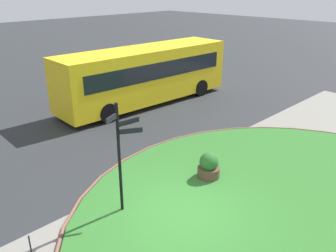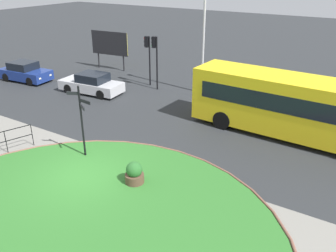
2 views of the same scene
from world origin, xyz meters
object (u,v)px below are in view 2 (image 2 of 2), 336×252
billboard_left (110,44)px  planter_near_signpost (134,174)px  car_near_lane (92,84)px  traffic_light_far (155,51)px  bus_yellow (293,106)px  lamppost_tall (204,26)px  car_far_lane (25,72)px  traffic_light_near (148,50)px  signpost_directional (82,117)px

billboard_left → planter_near_signpost: billboard_left is taller
car_near_lane → billboard_left: (-2.96, 5.58, 1.53)m
traffic_light_far → bus_yellow: bearing=161.0°
car_near_lane → lamppost_tall: (6.53, 4.12, 3.92)m
car_near_lane → car_far_lane: (-6.39, -0.55, 0.04)m
traffic_light_far → billboard_left: (-6.31, 2.52, -0.59)m
bus_yellow → lamppost_tall: lamppost_tall is taller
car_far_lane → traffic_light_far: 10.59m
bus_yellow → traffic_light_far: traffic_light_far is taller
traffic_light_near → bus_yellow: bearing=153.9°
traffic_light_near → traffic_light_far: size_ratio=0.96×
bus_yellow → planter_near_signpost: (-4.15, -7.94, -1.22)m
car_near_lane → signpost_directional: bearing=125.9°
bus_yellow → planter_near_signpost: size_ratio=10.35×
bus_yellow → lamppost_tall: (-7.13, 3.89, 2.88)m
car_far_lane → traffic_light_near: 9.86m
traffic_light_near → planter_near_signpost: size_ratio=3.54×
bus_yellow → lamppost_tall: size_ratio=1.24×
lamppost_tall → planter_near_signpost: 12.87m
traffic_light_far → billboard_left: size_ratio=1.07×
signpost_directional → traffic_light_near: bearing=109.8°
bus_yellow → traffic_light_near: (-11.31, 3.37, 0.97)m
planter_near_signpost → signpost_directional: bearing=169.8°
car_far_lane → traffic_light_near: (8.73, 4.14, 1.97)m
traffic_light_near → planter_near_signpost: 13.56m
signpost_directional → planter_near_signpost: (3.29, -0.59, -1.57)m
signpost_directional → car_far_lane: signpost_directional is taller
car_near_lane → traffic_light_near: size_ratio=1.29×
traffic_light_far → traffic_light_near: bearing=-31.8°
bus_yellow → traffic_light_far: 10.75m
planter_near_signpost → car_near_lane: bearing=140.9°
billboard_left → car_far_lane: bearing=-125.3°
lamppost_tall → billboard_left: size_ratio=2.43×
traffic_light_near → planter_near_signpost: bearing=112.8°
car_near_lane → traffic_light_far: 5.00m
lamppost_tall → traffic_light_far: bearing=-161.6°
car_far_lane → billboard_left: billboard_left is taller
car_far_lane → lamppost_tall: lamppost_tall is taller
car_far_lane → traffic_light_near: size_ratio=1.16×
car_far_lane → traffic_light_far: bearing=15.0°
car_near_lane → traffic_light_far: bearing=-142.8°
car_near_lane → car_far_lane: car_far_lane is taller
traffic_light_near → lamppost_tall: size_ratio=0.42×
car_far_lane → car_near_lane: bearing=-0.4°
bus_yellow → planter_near_signpost: bus_yellow is taller
traffic_light_far → lamppost_tall: lamppost_tall is taller
car_far_lane → signpost_directional: bearing=-32.9°
bus_yellow → traffic_light_near: bearing=166.1°
billboard_left → planter_near_signpost: bearing=-52.9°
traffic_light_far → car_near_lane: bearing=38.7°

